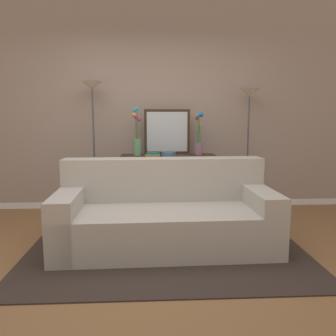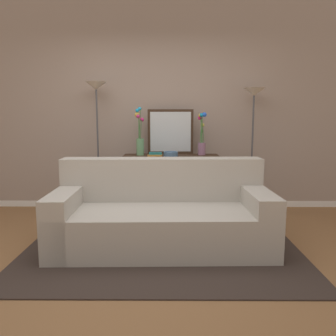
# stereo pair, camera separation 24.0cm
# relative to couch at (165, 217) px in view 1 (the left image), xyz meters

# --- Properties ---
(ground_plane) EXTENTS (16.00, 16.00, 0.02)m
(ground_plane) POSITION_rel_couch_xyz_m (-0.24, -0.51, -0.32)
(ground_plane) COLOR brown
(back_wall) EXTENTS (12.00, 0.15, 2.96)m
(back_wall) POSITION_rel_couch_xyz_m (-0.24, 1.63, 1.17)
(back_wall) COLOR white
(back_wall) RESTS_ON ground
(area_rug) EXTENTS (2.73, 1.85, 0.01)m
(area_rug) POSITION_rel_couch_xyz_m (0.00, -0.16, -0.30)
(area_rug) COLOR #332823
(area_rug) RESTS_ON ground
(couch) EXTENTS (2.18, 1.01, 0.88)m
(couch) POSITION_rel_couch_xyz_m (0.00, 0.00, 0.00)
(couch) COLOR #ADA89E
(couch) RESTS_ON ground
(console_table) EXTENTS (1.28, 0.39, 0.81)m
(console_table) POSITION_rel_couch_xyz_m (0.10, 1.18, 0.25)
(console_table) COLOR #382619
(console_table) RESTS_ON ground
(floor_lamp_left) EXTENTS (0.28, 0.28, 1.78)m
(floor_lamp_left) POSITION_rel_couch_xyz_m (-0.91, 1.27, 1.10)
(floor_lamp_left) COLOR #4C4C51
(floor_lamp_left) RESTS_ON ground
(floor_lamp_right) EXTENTS (0.28, 0.28, 1.70)m
(floor_lamp_right) POSITION_rel_couch_xyz_m (1.20, 1.27, 1.03)
(floor_lamp_right) COLOR #4C4C51
(floor_lamp_right) RESTS_ON ground
(wall_mirror) EXTENTS (0.63, 0.02, 0.61)m
(wall_mirror) POSITION_rel_couch_xyz_m (0.09, 1.35, 0.81)
(wall_mirror) COLOR #382619
(wall_mirror) RESTS_ON console_table
(vase_tall_flowers) EXTENTS (0.12, 0.11, 0.64)m
(vase_tall_flowers) POSITION_rel_couch_xyz_m (-0.32, 1.18, 0.73)
(vase_tall_flowers) COLOR #669E6B
(vase_tall_flowers) RESTS_ON console_table
(vase_short_flowers) EXTENTS (0.11, 0.12, 0.57)m
(vase_short_flowers) POSITION_rel_couch_xyz_m (0.51, 1.22, 0.73)
(vase_short_flowers) COLOR gray
(vase_short_flowers) RESTS_ON console_table
(fruit_bowl) EXTENTS (0.19, 0.19, 0.06)m
(fruit_bowl) POSITION_rel_couch_xyz_m (0.09, 1.06, 0.54)
(fruit_bowl) COLOR #4C7093
(fruit_bowl) RESTS_ON console_table
(book_stack) EXTENTS (0.19, 0.14, 0.05)m
(book_stack) POSITION_rel_couch_xyz_m (-0.11, 1.06, 0.53)
(book_stack) COLOR #B77F33
(book_stack) RESTS_ON console_table
(book_row_under_console) EXTENTS (0.35, 0.17, 0.11)m
(book_row_under_console) POSITION_rel_couch_xyz_m (-0.25, 1.18, -0.26)
(book_row_under_console) COLOR #1E7075
(book_row_under_console) RESTS_ON ground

